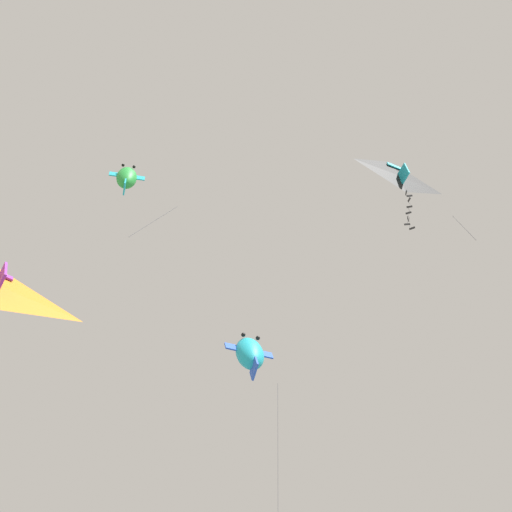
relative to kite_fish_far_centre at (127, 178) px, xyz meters
The scene contains 3 objects.
kite_fish_far_centre is the anchor object (origin of this frame).
kite_delta_near_left 8.41m from the kite_fish_far_centre, 42.55° to the left, with size 2.57×3.00×5.69m.
kite_fish_upper_right 7.33m from the kite_fish_far_centre, 101.80° to the left, with size 2.39×1.63×8.34m.
Camera 1 is at (9.96, -9.75, 6.31)m, focal length 62.52 mm.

